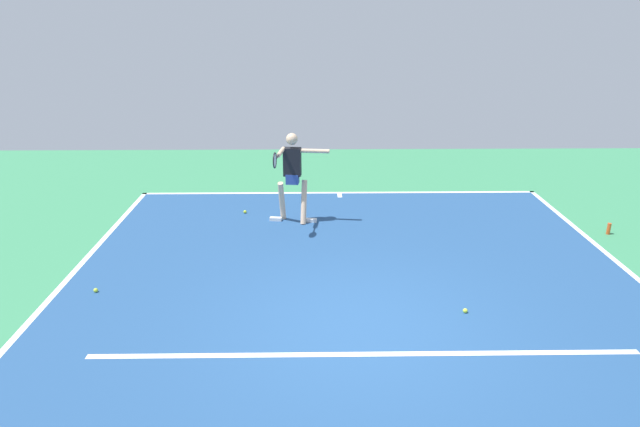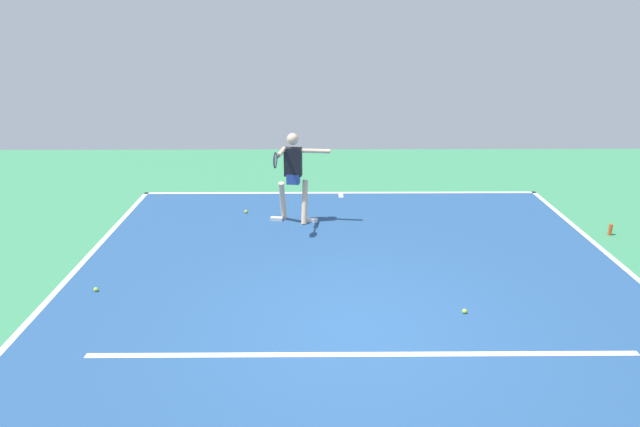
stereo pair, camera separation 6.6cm
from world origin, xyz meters
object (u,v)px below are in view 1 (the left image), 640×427
(tennis_ball_by_baseline, at_px, (245,212))
(tennis_ball_near_service_line, at_px, (96,290))
(tennis_player, at_px, (292,172))
(water_bottle, at_px, (609,229))
(tennis_ball_by_sideline, at_px, (465,311))

(tennis_ball_by_baseline, xyz_separation_m, tennis_ball_near_service_line, (1.88, 3.53, 0.00))
(tennis_ball_by_baseline, relative_size, tennis_ball_near_service_line, 1.00)
(tennis_player, height_order, water_bottle, tennis_player)
(tennis_ball_by_baseline, distance_m, tennis_ball_near_service_line, 3.99)
(tennis_ball_near_service_line, xyz_separation_m, water_bottle, (-8.93, -2.24, 0.08))
(tennis_ball_by_sideline, distance_m, water_bottle, 4.56)
(tennis_ball_near_service_line, bearing_deg, tennis_player, -134.16)
(tennis_player, distance_m, tennis_ball_near_service_line, 4.29)
(tennis_ball_near_service_line, relative_size, water_bottle, 0.30)
(tennis_player, distance_m, water_bottle, 6.14)
(tennis_ball_by_sideline, xyz_separation_m, water_bottle, (-3.49, -2.94, 0.08))
(water_bottle, bearing_deg, tennis_player, -7.14)
(tennis_ball_by_baseline, xyz_separation_m, tennis_ball_by_sideline, (-3.57, 4.23, 0.00))
(tennis_ball_by_sideline, bearing_deg, tennis_player, -55.55)
(tennis_ball_by_baseline, relative_size, water_bottle, 0.30)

